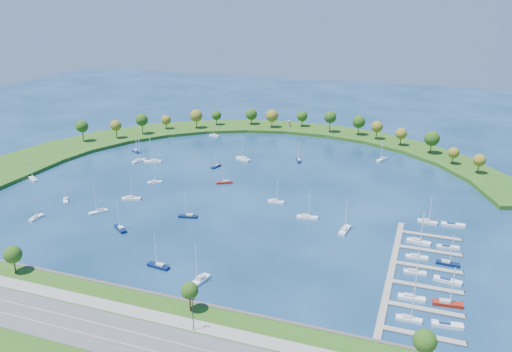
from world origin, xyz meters
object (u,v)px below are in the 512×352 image
(moored_boat_2, at_px, (214,135))
(docked_boat_9, at_px, (448,247))
(moored_boat_17, at_px, (188,215))
(docked_boat_2, at_px, (411,297))
(moored_boat_16, at_px, (299,160))
(moored_boat_8, at_px, (136,151))
(docked_boat_8, at_px, (419,241))
(harbor_tower, at_px, (289,124))
(moored_boat_3, at_px, (66,200))
(docked_boat_6, at_px, (417,256))
(docked_boat_11, at_px, (453,225))
(docked_boat_10, at_px, (427,221))
(docked_boat_1, at_px, (447,324))
(moored_boat_7, at_px, (36,217))
(moored_boat_9, at_px, (158,265))
(dock_system, at_px, (414,275))
(moored_boat_12, at_px, (243,159))
(moored_boat_10, at_px, (98,211))
(docked_boat_3, at_px, (447,303))
(docked_boat_4, at_px, (415,271))
(moored_boat_19, at_px, (199,280))
(docked_boat_7, at_px, (448,263))
(moored_boat_20, at_px, (224,182))
(moored_boat_11, at_px, (155,182))
(moored_boat_1, at_px, (345,229))
(moored_boat_0, at_px, (216,166))
(moored_boat_6, at_px, (33,178))
(docked_boat_0, at_px, (409,318))
(moored_boat_15, at_px, (276,201))
(moored_boat_5, at_px, (307,217))
(moored_boat_14, at_px, (153,161))
(moored_boat_4, at_px, (139,160))
(moored_boat_13, at_px, (120,228))
(moored_boat_21, at_px, (131,198))

(moored_boat_2, relative_size, docked_boat_9, 1.26)
(moored_boat_17, bearing_deg, docked_boat_2, 147.95)
(moored_boat_16, xyz_separation_m, docked_boat_9, (80.35, -83.94, -0.28))
(moored_boat_8, bearing_deg, docked_boat_8, 7.55)
(harbor_tower, relative_size, docked_boat_2, 0.34)
(moored_boat_3, distance_m, docked_boat_6, 154.67)
(docked_boat_11, bearing_deg, docked_boat_10, 177.97)
(docked_boat_2, xyz_separation_m, docked_boat_8, (-0.01, 40.38, 0.03))
(docked_boat_1, bearing_deg, docked_boat_9, 83.20)
(moored_boat_7, distance_m, moored_boat_9, 72.00)
(dock_system, distance_m, moored_boat_12, 141.58)
(moored_boat_10, bearing_deg, docked_boat_3, 117.47)
(moored_boat_8, relative_size, docked_boat_4, 0.96)
(docked_boat_1, bearing_deg, moored_boat_16, 114.07)
(moored_boat_19, distance_m, docked_boat_7, 86.64)
(docked_boat_11, bearing_deg, moored_boat_20, 168.23)
(moored_boat_11, relative_size, moored_boat_20, 0.89)
(moored_boat_7, bearing_deg, moored_boat_1, -75.79)
(docked_boat_7, bearing_deg, docked_boat_10, 107.53)
(moored_boat_2, bearing_deg, moored_boat_0, 124.71)
(moored_boat_10, bearing_deg, moored_boat_0, -160.09)
(moored_boat_7, xyz_separation_m, docked_boat_7, (163.87, 17.46, 0.02))
(moored_boat_6, xyz_separation_m, docked_boat_8, (189.76, -6.93, 0.05))
(moored_boat_0, xyz_separation_m, moored_boat_7, (-43.42, -88.82, -0.00))
(moored_boat_8, height_order, docked_boat_0, docked_boat_0)
(moored_boat_1, relative_size, docked_boat_2, 1.09)
(moored_boat_7, relative_size, docked_boat_3, 0.82)
(moored_boat_0, xyz_separation_m, moored_boat_19, (43.79, -111.73, 0.11))
(docked_boat_9, bearing_deg, moored_boat_8, 151.17)
(moored_boat_2, xyz_separation_m, moored_boat_15, (74.90, -97.47, 0.01))
(moored_boat_5, relative_size, docked_boat_6, 1.13)
(moored_boat_14, bearing_deg, moored_boat_3, 59.73)
(moored_boat_2, xyz_separation_m, moored_boat_6, (-51.46, -110.73, 0.03))
(moored_boat_4, relative_size, moored_boat_10, 1.09)
(dock_system, distance_m, moored_boat_13, 113.41)
(moored_boat_2, distance_m, moored_boat_6, 122.10)
(docked_boat_2, bearing_deg, moored_boat_4, 147.30)
(docked_boat_10, bearing_deg, docked_boat_6, -86.91)
(moored_boat_5, xyz_separation_m, moored_boat_15, (-17.77, 12.38, -0.06))
(moored_boat_9, relative_size, moored_boat_15, 1.12)
(moored_boat_17, height_order, docked_boat_4, moored_boat_17)
(moored_boat_1, bearing_deg, dock_system, -125.92)
(moored_boat_20, bearing_deg, moored_boat_13, 43.76)
(moored_boat_13, xyz_separation_m, moored_boat_16, (43.70, 111.73, -0.04))
(moored_boat_16, bearing_deg, docked_boat_10, -153.78)
(docked_boat_0, bearing_deg, moored_boat_10, 164.75)
(moored_boat_11, relative_size, moored_boat_14, 0.74)
(moored_boat_3, relative_size, moored_boat_21, 0.81)
(moored_boat_19, bearing_deg, moored_boat_21, -120.70)
(docked_boat_1, bearing_deg, moored_boat_6, 157.03)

